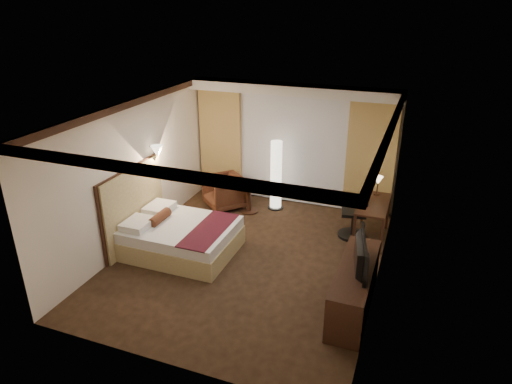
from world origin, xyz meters
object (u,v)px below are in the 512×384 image
at_px(television, 356,249).
at_px(side_table, 249,199).
at_px(office_chair, 354,210).
at_px(bed, 182,238).
at_px(dresser, 354,288).
at_px(floor_lamp, 276,175).
at_px(armchair, 224,190).
at_px(desk, 372,221).

bearing_deg(television, side_table, 34.18).
distance_m(office_chair, television, 2.33).
height_order(bed, television, television).
height_order(office_chair, dresser, office_chair).
bearing_deg(side_table, dresser, -43.71).
bearing_deg(television, floor_lamp, 24.73).
height_order(bed, armchair, armchair).
bearing_deg(armchair, television, 2.90).
relative_size(armchair, side_table, 1.31).
bearing_deg(side_table, floor_lamp, 37.19).
distance_m(side_table, television, 3.79).
relative_size(side_table, dresser, 0.33).
xyz_separation_m(armchair, dresser, (3.30, -2.61, -0.04)).
distance_m(office_chair, dresser, 2.30).
distance_m(side_table, desk, 2.67).
relative_size(desk, television, 1.13).
xyz_separation_m(floor_lamp, desk, (2.17, -0.65, -0.41)).
bearing_deg(floor_lamp, armchair, -162.26).
bearing_deg(desk, television, -89.50).
bearing_deg(television, dresser, -101.80).
bearing_deg(floor_lamp, bed, -113.00).
height_order(side_table, office_chair, office_chair).
bearing_deg(office_chair, dresser, -90.46).
relative_size(floor_lamp, dresser, 0.84).
bearing_deg(office_chair, armchair, 162.54).
height_order(floor_lamp, office_chair, floor_lamp).
distance_m(armchair, office_chair, 2.93).
height_order(armchair, side_table, armchair).
height_order(dresser, television, television).
bearing_deg(bed, desk, 28.74).
distance_m(floor_lamp, desk, 2.30).
distance_m(armchair, television, 4.23).
bearing_deg(armchair, bed, -46.72).
relative_size(desk, office_chair, 1.05).
height_order(floor_lamp, dresser, floor_lamp).
relative_size(bed, floor_lamp, 1.22).
relative_size(side_table, television, 0.58).
bearing_deg(office_chair, television, -91.21).
xyz_separation_m(side_table, floor_lamp, (0.49, 0.37, 0.48)).
relative_size(floor_lamp, office_chair, 1.38).
xyz_separation_m(armchair, desk, (3.25, -0.30, -0.03)).
relative_size(armchair, desk, 0.67).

